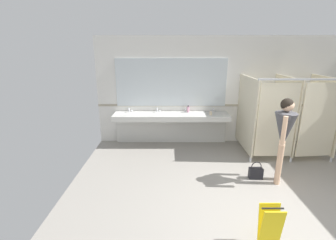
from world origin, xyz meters
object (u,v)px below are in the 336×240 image
(handbag, at_px, (255,173))
(paper_cup, at_px, (210,113))
(soap_dispenser, at_px, (187,109))
(wet_floor_sign, at_px, (269,226))
(person_standing, at_px, (283,131))

(handbag, height_order, paper_cup, paper_cup)
(soap_dispenser, bearing_deg, wet_floor_sign, -77.90)
(soap_dispenser, relative_size, wet_floor_sign, 0.31)
(soap_dispenser, distance_m, paper_cup, 0.64)
(handbag, distance_m, paper_cup, 1.95)
(handbag, height_order, soap_dispenser, soap_dispenser)
(person_standing, xyz_separation_m, soap_dispenser, (-1.63, 2.06, -0.10))
(handbag, height_order, wet_floor_sign, wet_floor_sign)
(handbag, bearing_deg, wet_floor_sign, -104.22)
(person_standing, relative_size, paper_cup, 17.57)
(handbag, distance_m, soap_dispenser, 2.45)
(handbag, relative_size, paper_cup, 3.83)
(soap_dispenser, distance_m, wet_floor_sign, 3.84)
(soap_dispenser, height_order, wet_floor_sign, soap_dispenser)
(wet_floor_sign, bearing_deg, person_standing, 63.06)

